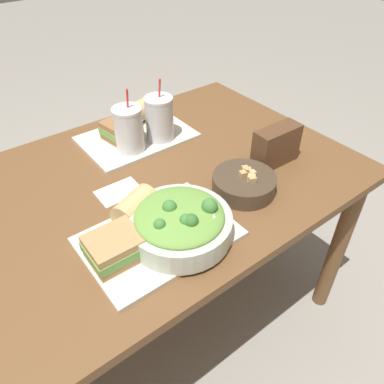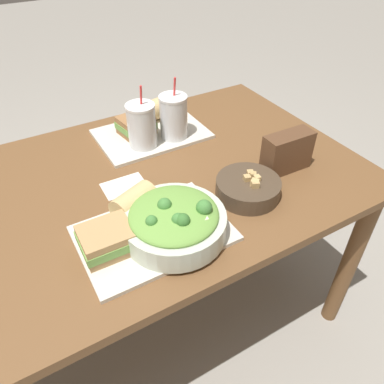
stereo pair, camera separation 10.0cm
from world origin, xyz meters
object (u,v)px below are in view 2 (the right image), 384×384
object	(u,v)px
chip_bag	(287,152)
baguette_near	(135,202)
sandwich_far	(136,125)
drink_cup_red	(174,118)
drink_cup_dark	(142,127)
sandwich_near	(107,240)
baguette_far	(157,109)
napkin_folded	(124,186)
salad_bowl	(174,221)
soup_bowl	(248,187)

from	to	relation	value
chip_bag	baguette_near	bearing A→B (deg)	177.80
sandwich_far	drink_cup_red	world-z (taller)	drink_cup_red
baguette_near	drink_cup_red	size ratio (longest dim) A/B	0.63
sandwich_far	drink_cup_dark	distance (m)	0.09
sandwich_near	chip_bag	world-z (taller)	chip_bag
baguette_near	drink_cup_dark	world-z (taller)	drink_cup_dark
baguette_far	drink_cup_dark	bearing A→B (deg)	127.43
napkin_folded	sandwich_far	bearing A→B (deg)	58.78
salad_bowl	napkin_folded	world-z (taller)	salad_bowl
baguette_far	chip_bag	xyz separation A→B (m)	(0.21, -0.49, 0.01)
drink_cup_dark	salad_bowl	bearing A→B (deg)	-103.94
baguette_near	baguette_far	xyz separation A→B (m)	(0.28, 0.45, 0.00)
salad_bowl	baguette_near	distance (m)	0.13
chip_bag	drink_cup_dark	bearing A→B (deg)	136.58
baguette_near	napkin_folded	bearing A→B (deg)	-30.08
drink_cup_dark	chip_bag	bearing A→B (deg)	-44.90
sandwich_near	drink_cup_red	distance (m)	0.55
salad_bowl	drink_cup_dark	bearing A→B (deg)	76.06
salad_bowl	napkin_folded	bearing A→B (deg)	97.47
drink_cup_dark	drink_cup_red	size ratio (longest dim) A/B	0.99
salad_bowl	sandwich_far	distance (m)	0.52
drink_cup_red	napkin_folded	bearing A→B (deg)	-147.44
soup_bowl	baguette_near	distance (m)	0.32
baguette_near	chip_bag	bearing A→B (deg)	-115.65
drink_cup_red	chip_bag	world-z (taller)	drink_cup_red
baguette_near	salad_bowl	bearing A→B (deg)	-178.02
drink_cup_dark	drink_cup_red	world-z (taller)	drink_cup_red
baguette_near	baguette_far	size ratio (longest dim) A/B	1.25
chip_bag	salad_bowl	bearing A→B (deg)	-167.13
sandwich_near	chip_bag	xyz separation A→B (m)	(0.60, 0.06, 0.02)
salad_bowl	drink_cup_dark	size ratio (longest dim) A/B	1.23
sandwich_near	drink_cup_red	size ratio (longest dim) A/B	0.61
napkin_folded	baguette_near	bearing A→B (deg)	-98.10
baguette_far	soup_bowl	bearing A→B (deg)	170.31
sandwich_far	drink_cup_red	distance (m)	0.14
sandwich_near	baguette_near	world-z (taller)	baguette_near
sandwich_far	baguette_far	bearing A→B (deg)	21.28
sandwich_near	drink_cup_red	xyz separation A→B (m)	(0.39, 0.39, 0.04)
sandwich_near	baguette_far	distance (m)	0.67
drink_cup_red	drink_cup_dark	bearing A→B (deg)	180.00
sandwich_far	baguette_far	xyz separation A→B (m)	(0.11, 0.07, 0.01)
drink_cup_dark	drink_cup_red	distance (m)	0.12
baguette_near	drink_cup_dark	distance (m)	0.34
chip_bag	sandwich_near	bearing A→B (deg)	-173.29
sandwich_near	baguette_near	distance (m)	0.14
drink_cup_dark	drink_cup_red	xyz separation A→B (m)	(0.12, 0.00, 0.00)
sandwich_far	chip_bag	bearing A→B (deg)	-61.43
drink_cup_dark	chip_bag	size ratio (longest dim) A/B	1.34
drink_cup_red	napkin_folded	size ratio (longest dim) A/B	1.66
soup_bowl	baguette_far	world-z (taller)	baguette_far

